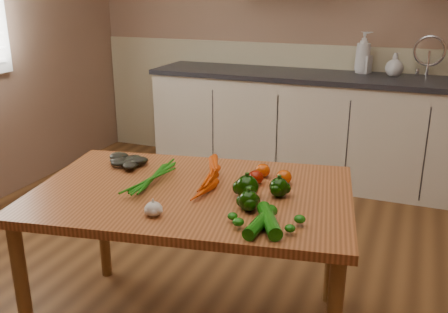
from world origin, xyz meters
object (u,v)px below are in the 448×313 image
leafy_greens (126,157)px  zucchini_b (261,222)px  tomato_a (256,177)px  tomato_c (284,177)px  pepper_a (247,187)px  soap_bottle_c (395,64)px  pepper_b (279,187)px  garlic_bulb (153,209)px  tomato_b (263,170)px  carrot_bunch (192,178)px  soap_bottle_a (363,53)px  soap_bottle_b (365,60)px  zucchini_a (269,220)px  table (192,207)px  pepper_c (249,201)px

leafy_greens → zucchini_b: size_ratio=0.87×
tomato_a → tomato_c: (0.12, 0.05, 0.00)m
tomato_c → pepper_a: bearing=-115.2°
soap_bottle_c → zucchini_b: bearing=153.7°
pepper_a → pepper_b: pepper_a is taller
garlic_bulb → pepper_b: bearing=42.4°
pepper_a → tomato_b: pepper_a is taller
tomato_b → carrot_bunch: bearing=-140.8°
zucchini_b → soap_bottle_c: bearing=84.0°
soap_bottle_a → tomato_a: soap_bottle_a is taller
soap_bottle_b → carrot_bunch: soap_bottle_b is taller
carrot_bunch → tomato_a: 0.28m
soap_bottle_a → leafy_greens: size_ratio=1.70×
tomato_c → soap_bottle_b: bearing=88.1°
pepper_b → tomato_b: (-0.13, 0.19, -0.01)m
garlic_bulb → zucchini_a: garlic_bulb is taller
soap_bottle_c → table: bearing=144.0°
tomato_c → pepper_b: bearing=-83.1°
soap_bottle_a → pepper_c: bearing=157.6°
table → tomato_b: tomato_b is taller
garlic_bulb → zucchini_b: 0.42m
leafy_greens → tomato_c: bearing=4.7°
table → zucchini_a: (0.41, -0.22, 0.11)m
leafy_greens → garlic_bulb: leafy_greens is taller
soap_bottle_a → tomato_a: 2.27m
pepper_b → tomato_a: bearing=144.2°
leafy_greens → garlic_bulb: 0.60m
table → zucchini_a: size_ratio=6.56×
carrot_bunch → leafy_greens: leafy_greens is taller
tomato_a → tomato_c: same height
pepper_a → zucchini_b: (0.14, -0.24, -0.02)m
pepper_a → soap_bottle_a: bearing=86.3°
pepper_c → pepper_a: bearing=112.5°
carrot_bunch → pepper_c: pepper_c is taller
soap_bottle_a → pepper_a: (-0.16, -2.40, -0.29)m
zucchini_b → carrot_bunch: bearing=144.9°
soap_bottle_b → zucchini_a: bearing=-161.9°
soap_bottle_a → leafy_greens: bearing=139.8°
soap_bottle_c → garlic_bulb: soap_bottle_c is taller
pepper_c → tomato_b: 0.38m
garlic_bulb → pepper_a: 0.40m
soap_bottle_b → garlic_bulb: (-0.45, -2.70, -0.25)m
table → pepper_b: size_ratio=18.44×
table → pepper_a: bearing=-9.5°
soap_bottle_b → zucchini_a: size_ratio=0.93×
soap_bottle_a → pepper_a: bearing=156.4°
carrot_bunch → pepper_a: bearing=-19.8°
soap_bottle_a → zucchini_b: 2.66m
soap_bottle_a → pepper_c: 2.53m
table → pepper_c: (0.30, -0.11, 0.12)m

